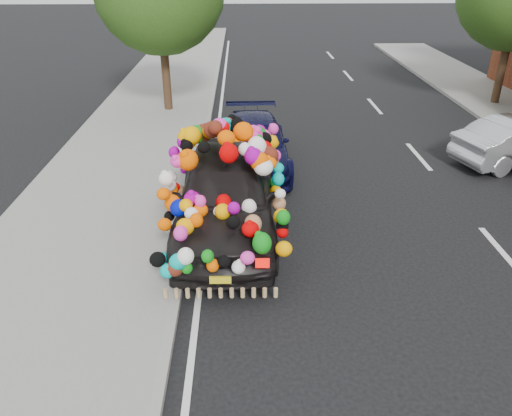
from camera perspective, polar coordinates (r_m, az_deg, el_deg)
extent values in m
plane|color=black|center=(9.28, 6.38, -5.71)|extent=(100.00, 100.00, 0.00)
cube|color=gray|center=(9.65, -19.91, -5.52)|extent=(4.00, 60.00, 0.12)
cube|color=gray|center=(9.22, -8.28, -5.58)|extent=(0.15, 60.00, 0.13)
cylinder|color=#332114|center=(17.77, -10.26, 14.99)|extent=(0.28, 0.28, 2.73)
cylinder|color=#332114|center=(20.31, 26.28, 14.09)|extent=(0.28, 0.28, 2.64)
imported|color=black|center=(9.77, -3.44, 1.68)|extent=(2.00, 4.81, 1.63)
cube|color=red|center=(7.76, -9.02, -6.31)|extent=(0.22, 0.06, 0.14)
cube|color=red|center=(7.68, 0.74, -6.32)|extent=(0.22, 0.06, 0.14)
cube|color=yellow|center=(7.85, -4.10, -8.20)|extent=(0.34, 0.05, 0.12)
imported|color=black|center=(12.98, -0.18, 7.37)|extent=(1.81, 4.21, 1.21)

